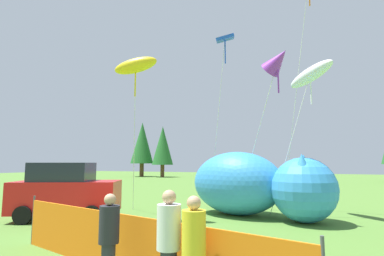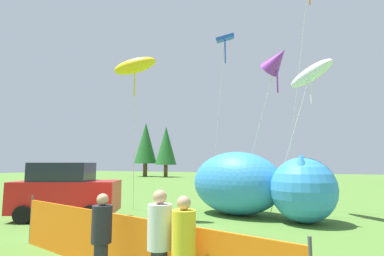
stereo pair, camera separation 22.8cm
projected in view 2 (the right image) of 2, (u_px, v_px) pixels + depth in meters
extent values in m
plane|color=#4C752D|center=(124.00, 237.00, 9.03)|extent=(120.00, 120.00, 0.00)
cube|color=red|center=(67.00, 196.00, 11.93)|extent=(4.35, 3.36, 1.21)
cube|color=#1E232D|center=(63.00, 172.00, 12.04)|extent=(2.68, 2.45, 0.73)
cylinder|color=black|center=(103.00, 207.00, 12.78)|extent=(0.71, 0.52, 0.67)
cylinder|color=black|center=(91.00, 214.00, 11.03)|extent=(0.71, 0.52, 0.67)
cylinder|color=black|center=(45.00, 207.00, 12.70)|extent=(0.71, 0.52, 0.67)
cylinder|color=black|center=(23.00, 215.00, 10.95)|extent=(0.71, 0.52, 0.67)
cube|color=#1959A5|center=(180.00, 234.00, 7.35)|extent=(0.58, 0.58, 0.03)
cube|color=#1959A5|center=(189.00, 225.00, 7.25)|extent=(0.07, 0.51, 0.48)
cylinder|color=#A5A5AD|center=(167.00, 245.00, 7.23)|extent=(0.02, 0.02, 0.47)
cylinder|color=#A5A5AD|center=(177.00, 241.00, 7.63)|extent=(0.02, 0.02, 0.47)
cylinder|color=#A5A5AD|center=(183.00, 248.00, 7.01)|extent=(0.02, 0.02, 0.47)
cylinder|color=#A5A5AD|center=(192.00, 243.00, 7.41)|extent=(0.02, 0.02, 0.47)
ellipsoid|color=#338CD8|center=(236.00, 183.00, 12.96)|extent=(4.63, 3.61, 2.70)
ellipsoid|color=white|center=(237.00, 197.00, 12.89)|extent=(3.04, 2.60, 1.21)
sphere|color=#338CD8|center=(303.00, 190.00, 11.19)|extent=(2.43, 2.43, 2.43)
cone|color=#338CD8|center=(303.00, 164.00, 11.86)|extent=(0.68, 0.68, 0.73)
cone|color=#338CD8|center=(301.00, 164.00, 10.76)|extent=(0.68, 0.68, 0.73)
cube|color=orange|center=(117.00, 244.00, 6.00)|extent=(7.39, 1.90, 1.18)
cylinder|color=#4C4C51|center=(31.00, 219.00, 8.35)|extent=(0.05, 0.05, 1.30)
cylinder|color=#26262D|center=(102.00, 224.00, 5.40)|extent=(0.36, 0.36, 0.66)
sphere|color=tan|center=(103.00, 199.00, 5.45)|extent=(0.21, 0.21, 0.21)
cylinder|color=silver|center=(160.00, 227.00, 4.80)|extent=(0.39, 0.39, 0.70)
sphere|color=tan|center=(160.00, 197.00, 4.85)|extent=(0.23, 0.23, 0.23)
cylinder|color=yellow|center=(184.00, 233.00, 4.56)|extent=(0.37, 0.37, 0.68)
sphere|color=tan|center=(184.00, 203.00, 4.62)|extent=(0.22, 0.22, 0.22)
cylinder|color=silver|center=(134.00, 143.00, 13.47)|extent=(1.63, 2.44, 6.23)
ellipsoid|color=yellow|center=(135.00, 66.00, 12.41)|extent=(2.00, 1.07, 0.97)
cylinder|color=yellow|center=(134.00, 82.00, 12.33)|extent=(0.06, 0.06, 1.20)
cylinder|color=silver|center=(255.00, 142.00, 12.65)|extent=(2.28, 1.82, 6.24)
cone|color=purple|center=(277.00, 60.00, 11.75)|extent=(1.53, 1.36, 1.26)
cylinder|color=purple|center=(277.00, 78.00, 11.67)|extent=(0.06, 0.06, 1.20)
cylinder|color=silver|center=(290.00, 144.00, 12.83)|extent=(1.87, 0.35, 6.04)
ellipsoid|color=white|center=(310.00, 74.00, 12.96)|extent=(2.20, 2.49, 1.03)
cylinder|color=white|center=(311.00, 90.00, 12.88)|extent=(0.06, 0.06, 1.20)
cylinder|color=silver|center=(218.00, 123.00, 15.33)|extent=(1.27, 1.08, 8.48)
cube|color=blue|center=(225.00, 38.00, 15.10)|extent=(1.13, 1.09, 0.56)
cylinder|color=blue|center=(225.00, 52.00, 15.02)|extent=(0.06, 0.06, 1.20)
cylinder|color=silver|center=(296.00, 97.00, 14.47)|extent=(1.74, 1.96, 10.74)
cylinder|color=brown|center=(166.00, 171.00, 47.79)|extent=(0.62, 0.62, 1.94)
cone|color=#236028|center=(166.00, 145.00, 48.27)|extent=(3.42, 3.42, 6.22)
cylinder|color=brown|center=(145.00, 170.00, 49.59)|extent=(0.69, 0.69, 2.15)
cone|color=#236028|center=(146.00, 143.00, 50.11)|extent=(3.78, 3.78, 6.87)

